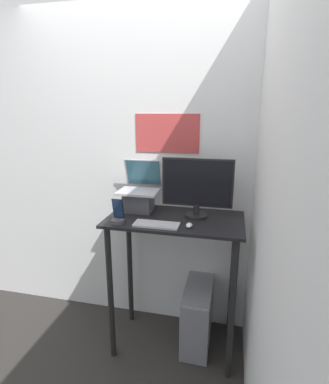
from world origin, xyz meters
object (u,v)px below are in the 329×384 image
at_px(laptop, 139,196).
at_px(monitor, 197,188).
at_px(mouse, 189,225).
at_px(cell_phone, 118,217).
at_px(computer_tower, 198,314).
at_px(keyboard, 157,224).

bearing_deg(laptop, monitor, -5.90).
height_order(mouse, cell_phone, cell_phone).
bearing_deg(computer_tower, monitor, -136.68).
xyz_separation_m(laptop, mouse, (0.40, -0.25, -0.09)).
bearing_deg(mouse, cell_phone, -177.06).
bearing_deg(monitor, mouse, -95.52).
xyz_separation_m(monitor, cell_phone, (-0.48, -0.23, -0.17)).
xyz_separation_m(mouse, computer_tower, (0.05, 0.23, -0.82)).
bearing_deg(cell_phone, mouse, 2.94).
bearing_deg(cell_phone, keyboard, 1.86).
height_order(keyboard, cell_phone, cell_phone).
bearing_deg(mouse, monitor, 84.48).
xyz_separation_m(monitor, mouse, (-0.02, -0.20, -0.19)).
bearing_deg(laptop, mouse, -31.38).
bearing_deg(monitor, computer_tower, 43.32).
xyz_separation_m(keyboard, computer_tower, (0.26, 0.25, -0.81)).
relative_size(mouse, cell_phone, 0.39).
height_order(mouse, computer_tower, mouse).
height_order(laptop, computer_tower, laptop).
distance_m(monitor, cell_phone, 0.56).
relative_size(laptop, monitor, 0.76).
relative_size(keyboard, computer_tower, 0.57).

